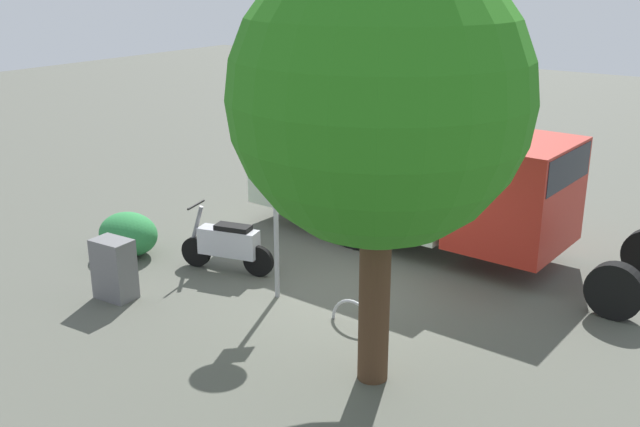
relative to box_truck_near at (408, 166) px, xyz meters
The scene contains 8 objects.
ground_plane 3.35m from the box_truck_near, 101.03° to the left, with size 60.00×60.00×0.00m, color #525349.
box_truck_near is the anchor object (origin of this frame).
motorcycle 3.83m from the box_truck_near, 60.44° to the left, with size 1.78×0.71×1.20m.
stop_sign 3.63m from the box_truck_near, 82.80° to the left, with size 0.71×0.33×3.12m.
street_tree 5.72m from the box_truck_near, 114.13° to the left, with size 3.62×3.62×5.56m.
utility_cabinet 5.83m from the box_truck_near, 63.06° to the left, with size 0.65×0.43×1.02m, color slate.
bike_rack_hoop 4.18m from the box_truck_near, 107.23° to the left, with size 0.85×0.85×0.05m, color #B7B7BC.
shrub_near_sign 5.49m from the box_truck_near, 43.35° to the left, with size 1.20×0.98×0.82m, color #2C7F40.
Camera 1 is at (-5.94, 9.30, 5.18)m, focal length 41.19 mm.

